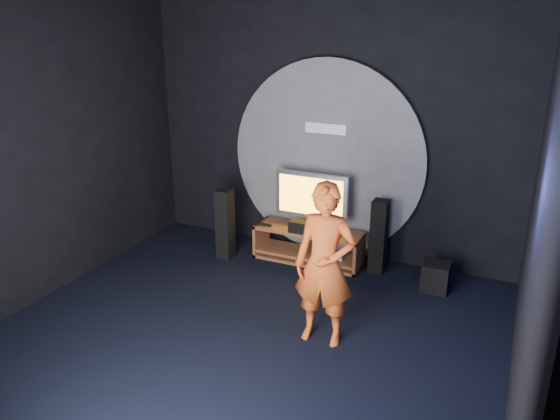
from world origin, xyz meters
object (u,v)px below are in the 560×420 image
object	(u,v)px
tv	(311,198)
subwoofer	(436,277)
tower_speaker_left	(225,224)
tower_speaker_right	(379,236)
player	(325,265)
media_console	(309,247)

from	to	relation	value
tv	subwoofer	bearing A→B (deg)	-6.65
tower_speaker_left	tower_speaker_right	size ratio (longest dim) A/B	1.00
tower_speaker_right	subwoofer	bearing A→B (deg)	-15.04
subwoofer	player	xyz separation A→B (m)	(-0.85, -1.54, 0.65)
player	subwoofer	bearing A→B (deg)	57.56
subwoofer	media_console	bearing A→B (deg)	175.61
media_console	tv	size ratio (longest dim) A/B	1.47
media_console	player	size ratio (longest dim) A/B	0.87
tower_speaker_left	player	xyz separation A→B (m)	(1.88, -1.32, 0.35)
media_console	subwoofer	bearing A→B (deg)	-4.39
subwoofer	player	world-z (taller)	player
media_console	tower_speaker_right	distance (m)	0.95
tv	tower_speaker_right	xyz separation A→B (m)	(0.91, 0.01, -0.38)
tv	player	size ratio (longest dim) A/B	0.59
media_console	tv	xyz separation A→B (m)	(-0.01, 0.07, 0.66)
tv	tower_speaker_left	distance (m)	1.20
tv	tower_speaker_left	world-z (taller)	tv
media_console	player	bearing A→B (deg)	-64.00
tower_speaker_left	tower_speaker_right	distance (m)	2.01
tv	tower_speaker_right	bearing A→B (deg)	0.60
tower_speaker_right	player	xyz separation A→B (m)	(-0.09, -1.74, 0.35)
media_console	subwoofer	xyz separation A→B (m)	(1.66, -0.13, -0.02)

